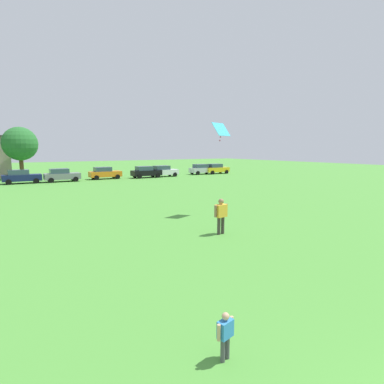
# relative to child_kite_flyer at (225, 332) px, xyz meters

# --- Properties ---
(ground_plane) EXTENTS (160.00, 160.00, 0.00)m
(ground_plane) POSITION_rel_child_kite_flyer_xyz_m (1.81, 25.50, -0.60)
(ground_plane) COLOR #4C9338
(child_kite_flyer) EXTENTS (0.47, 0.26, 1.01)m
(child_kite_flyer) POSITION_rel_child_kite_flyer_xyz_m (0.00, 0.00, 0.00)
(child_kite_flyer) COLOR #4C4C51
(child_kite_flyer) RESTS_ON ground
(adult_bystander) EXTENTS (0.84, 0.39, 1.78)m
(adult_bystander) POSITION_rel_child_kite_flyer_xyz_m (5.53, 7.59, 0.46)
(adult_bystander) COLOR #3F3833
(adult_bystander) RESTS_ON ground
(kite) EXTENTS (1.44, 1.00, 1.15)m
(kite) POSITION_rel_child_kite_flyer_xyz_m (8.37, 11.48, 4.75)
(kite) COLOR #3FBFE5
(parked_car_navy_1) EXTENTS (4.30, 2.02, 1.68)m
(parked_car_navy_1) POSITION_rel_child_kite_flyer_xyz_m (-1.51, 38.70, 0.26)
(parked_car_navy_1) COLOR #141E4C
(parked_car_navy_1) RESTS_ON ground
(parked_car_gray_2) EXTENTS (4.30, 2.02, 1.68)m
(parked_car_gray_2) POSITION_rel_child_kite_flyer_xyz_m (3.05, 38.41, 0.26)
(parked_car_gray_2) COLOR slate
(parked_car_gray_2) RESTS_ON ground
(parked_car_orange_3) EXTENTS (4.30, 2.02, 1.68)m
(parked_car_orange_3) POSITION_rel_child_kite_flyer_xyz_m (8.81, 39.12, 0.26)
(parked_car_orange_3) COLOR orange
(parked_car_orange_3) RESTS_ON ground
(parked_car_black_4) EXTENTS (4.30, 2.02, 1.68)m
(parked_car_black_4) POSITION_rel_child_kite_flyer_xyz_m (14.52, 38.00, 0.26)
(parked_car_black_4) COLOR black
(parked_car_black_4) RESTS_ON ground
(parked_car_white_5) EXTENTS (4.30, 2.02, 1.68)m
(parked_car_white_5) POSITION_rel_child_kite_flyer_xyz_m (17.42, 38.16, 0.26)
(parked_car_white_5) COLOR white
(parked_car_white_5) RESTS_ON ground
(parked_car_silver_6) EXTENTS (4.30, 2.02, 1.68)m
(parked_car_silver_6) POSITION_rel_child_kite_flyer_xyz_m (24.99, 39.01, 0.26)
(parked_car_silver_6) COLOR silver
(parked_car_silver_6) RESTS_ON ground
(parked_car_yellow_7) EXTENTS (4.30, 2.02, 1.68)m
(parked_car_yellow_7) POSITION_rel_child_kite_flyer_xyz_m (27.62, 38.65, 0.26)
(parked_car_yellow_7) COLOR yellow
(parked_car_yellow_7) RESTS_ON ground
(tree_far_right) EXTENTS (4.62, 4.62, 7.20)m
(tree_far_right) POSITION_rel_child_kite_flyer_xyz_m (-1.05, 45.05, 4.26)
(tree_far_right) COLOR brown
(tree_far_right) RESTS_ON ground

